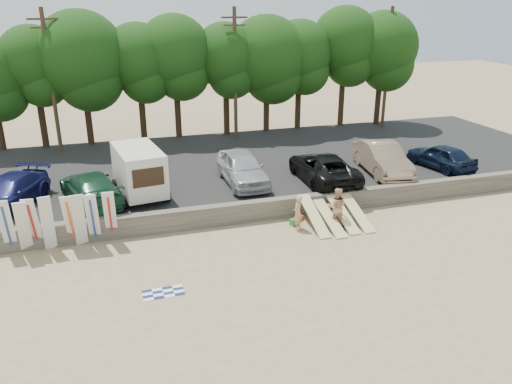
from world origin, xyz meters
TOP-DOWN VIEW (x-y plane):
  - ground at (0.00, 0.00)m, footprint 120.00×120.00m
  - seawall at (0.00, 3.00)m, footprint 44.00×0.50m
  - parking_lot at (0.00, 10.50)m, footprint 44.00×14.50m
  - treeline at (0.45, 17.51)m, footprint 32.97×6.23m
  - utility_poles at (2.00, 16.00)m, footprint 25.80×0.26m
  - box_trailer at (-5.65, 6.09)m, footprint 2.70×4.18m
  - car_0 at (-11.78, 6.41)m, footprint 4.00×5.55m
  - car_1 at (-8.02, 5.91)m, footprint 3.43×5.73m
  - car_2 at (-0.18, 6.47)m, footprint 2.04×5.05m
  - car_3 at (4.16, 5.51)m, footprint 2.76×5.68m
  - car_4 at (7.98, 5.80)m, footprint 2.59×5.49m
  - car_5 at (11.76, 5.57)m, footprint 2.61×4.57m
  - surfboard_upright_0 at (-11.33, 2.61)m, footprint 0.50×0.64m
  - surfboard_upright_1 at (-10.70, 2.45)m, footprint 0.60×0.89m
  - surfboard_upright_2 at (-10.33, 2.60)m, footprint 0.58×0.80m
  - surfboard_upright_3 at (-9.76, 2.51)m, footprint 0.57×0.63m
  - surfboard_upright_4 at (-8.85, 2.57)m, footprint 0.60×0.88m
  - surfboard_upright_5 at (-8.50, 2.47)m, footprint 0.53×0.72m
  - surfboard_upright_6 at (-7.95, 2.51)m, footprint 0.54×0.87m
  - surfboard_upright_7 at (-7.23, 2.59)m, footprint 0.52×0.84m
  - surfboard_low_0 at (1.92, 1.48)m, footprint 0.56×2.83m
  - surfboard_low_1 at (2.64, 1.32)m, footprint 0.56×2.91m
  - surfboard_low_2 at (3.39, 1.47)m, footprint 0.56×2.87m
  - surfboard_low_3 at (4.13, 1.42)m, footprint 0.56×2.88m
  - beachgoer_a at (1.08, 1.46)m, footprint 0.71×0.71m
  - beachgoer_b at (2.99, 1.33)m, footprint 1.13×1.04m
  - cooler at (1.10, 1.90)m, footprint 0.46×0.41m
  - gear_bag at (1.58, 2.40)m, footprint 0.35×0.31m
  - beach_towel at (-5.63, -2.24)m, footprint 1.53×1.53m

SIDE VIEW (x-z plane):
  - ground at x=0.00m, z-range 0.00..0.00m
  - beach_towel at x=-5.63m, z-range 0.01..0.01m
  - gear_bag at x=1.58m, z-range 0.00..0.22m
  - cooler at x=1.10m, z-range 0.00..0.32m
  - parking_lot at x=0.00m, z-range 0.00..0.70m
  - surfboard_low_1 at x=2.64m, z-range 0.00..0.86m
  - surfboard_low_3 at x=4.13m, z-range 0.00..0.97m
  - seawall at x=0.00m, z-range 0.00..1.00m
  - surfboard_low_2 at x=3.39m, z-range 0.00..1.01m
  - surfboard_low_0 at x=1.92m, z-range 0.00..1.12m
  - beachgoer_a at x=1.08m, z-range 0.00..1.67m
  - beachgoer_b at x=2.99m, z-range 0.00..1.88m
  - surfboard_upright_6 at x=-7.95m, z-range 0.00..2.49m
  - surfboard_upright_1 at x=-10.70m, z-range 0.00..2.50m
  - surfboard_upright_4 at x=-8.85m, z-range 0.00..2.50m
  - surfboard_upright_7 at x=-7.23m, z-range 0.00..2.50m
  - surfboard_upright_2 at x=-10.33m, z-range 0.00..2.52m
  - surfboard_upright_5 at x=-8.50m, z-range 0.00..2.54m
  - surfboard_upright_0 at x=-11.33m, z-range 0.00..2.55m
  - surfboard_upright_3 at x=-9.76m, z-range 0.00..2.56m
  - car_5 at x=11.76m, z-range 0.70..2.17m
  - car_0 at x=-11.78m, z-range 0.70..2.19m
  - car_1 at x=-8.02m, z-range 0.70..2.25m
  - car_3 at x=4.16m, z-range 0.70..2.26m
  - car_2 at x=-0.18m, z-range 0.70..2.42m
  - car_4 at x=7.98m, z-range 0.70..2.44m
  - box_trailer at x=-5.65m, z-range 0.85..3.36m
  - utility_poles at x=2.00m, z-range 0.93..9.93m
  - treeline at x=0.45m, z-range 1.93..11.03m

